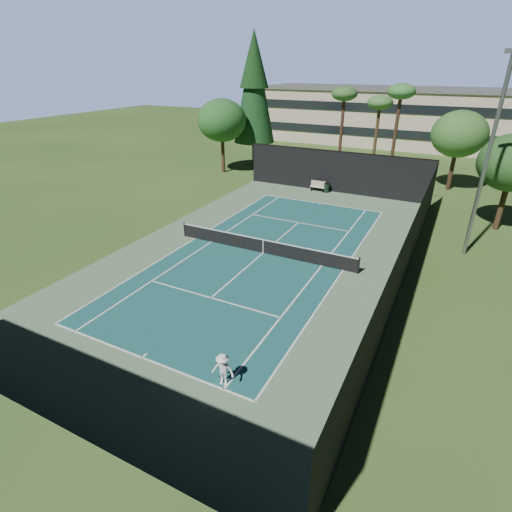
{
  "coord_description": "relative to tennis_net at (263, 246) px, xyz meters",
  "views": [
    {
      "loc": [
        10.58,
        -21.76,
        11.47
      ],
      "look_at": [
        1.0,
        -3.0,
        1.3
      ],
      "focal_mm": 28.0,
      "sensor_mm": 36.0,
      "label": 1
    }
  ],
  "objects": [
    {
      "name": "ground",
      "position": [
        0.0,
        0.0,
        -0.56
      ],
      "size": [
        160.0,
        160.0,
        0.0
      ],
      "primitive_type": "plane",
      "color": "#355720",
      "rests_on": "ground"
    },
    {
      "name": "apron_slab",
      "position": [
        0.0,
        0.0,
        -0.55
      ],
      "size": [
        18.0,
        32.0,
        0.01
      ],
      "primitive_type": "cube",
      "color": "#5D7F58",
      "rests_on": "ground"
    },
    {
      "name": "court_surface",
      "position": [
        0.0,
        0.0,
        -0.55
      ],
      "size": [
        10.97,
        23.77,
        0.01
      ],
      "primitive_type": "cube",
      "color": "#1A5555",
      "rests_on": "ground"
    },
    {
      "name": "court_lines",
      "position": [
        0.0,
        0.0,
        -0.54
      ],
      "size": [
        11.07,
        23.87,
        0.01
      ],
      "color": "white",
      "rests_on": "ground"
    },
    {
      "name": "tennis_net",
      "position": [
        0.0,
        0.0,
        0.0
      ],
      "size": [
        12.9,
        0.1,
        1.1
      ],
      "color": "black",
      "rests_on": "ground"
    },
    {
      "name": "fence",
      "position": [
        0.0,
        0.06,
        1.45
      ],
      "size": [
        18.04,
        32.05,
        4.03
      ],
      "color": "black",
      "rests_on": "ground"
    },
    {
      "name": "player",
      "position": [
        3.94,
        -11.61,
        0.17
      ],
      "size": [
        1.01,
        0.68,
        1.45
      ],
      "primitive_type": "imported",
      "rotation": [
        0.0,
        0.0,
        0.16
      ],
      "color": "white",
      "rests_on": "ground"
    },
    {
      "name": "tennis_ball_a",
      "position": [
        -3.07,
        -10.13,
        -0.53
      ],
      "size": [
        0.06,
        0.06,
        0.06
      ],
      "primitive_type": "sphere",
      "color": "#CDD330",
      "rests_on": "ground"
    },
    {
      "name": "tennis_ball_b",
      "position": [
        -3.05,
        2.6,
        -0.52
      ],
      "size": [
        0.07,
        0.07,
        0.07
      ],
      "primitive_type": "sphere",
      "color": "#C6D430",
      "rests_on": "ground"
    },
    {
      "name": "tennis_ball_c",
      "position": [
        0.29,
        2.73,
        -0.53
      ],
      "size": [
        0.06,
        0.06,
        0.06
      ],
      "primitive_type": "sphere",
      "color": "#D6EF36",
      "rests_on": "ground"
    },
    {
      "name": "tennis_ball_d",
      "position": [
        -6.78,
        4.33,
        -0.52
      ],
      "size": [
        0.08,
        0.08,
        0.08
      ],
      "primitive_type": "sphere",
      "color": "#ECF437",
      "rests_on": "ground"
    },
    {
      "name": "park_bench",
      "position": [
        -1.53,
        15.49,
        -0.01
      ],
      "size": [
        1.5,
        0.45,
        1.02
      ],
      "color": "beige",
      "rests_on": "ground"
    },
    {
      "name": "trash_bin",
      "position": [
        -0.62,
        15.48,
        -0.08
      ],
      "size": [
        0.56,
        0.56,
        0.95
      ],
      "color": "black",
      "rests_on": "ground"
    },
    {
      "name": "pine_tree",
      "position": [
        -12.0,
        22.0,
        9.0
      ],
      "size": [
        4.8,
        4.8,
        15.0
      ],
      "color": "#432F1C",
      "rests_on": "ground"
    },
    {
      "name": "palm_a",
      "position": [
        -2.0,
        24.0,
        7.63
      ],
      "size": [
        2.8,
        2.8,
        9.32
      ],
      "color": "#452A1D",
      "rests_on": "ground"
    },
    {
      "name": "palm_b",
      "position": [
        1.5,
        26.0,
        6.8
      ],
      "size": [
        2.8,
        2.8,
        8.42
      ],
      "color": "#4D3821",
      "rests_on": "ground"
    },
    {
      "name": "palm_c",
      "position": [
        4.0,
        23.0,
        8.05
      ],
      "size": [
        2.8,
        2.8,
        9.77
      ],
      "color": "#3F2A1B",
      "rests_on": "ground"
    },
    {
      "name": "decid_tree_a",
      "position": [
        10.0,
        22.0,
        4.86
      ],
      "size": [
        5.12,
        5.12,
        7.62
      ],
      "color": "#40281B",
      "rests_on": "ground"
    },
    {
      "name": "decid_tree_c",
      "position": [
        -14.0,
        18.0,
        5.21
      ],
      "size": [
        5.44,
        5.44,
        8.09
      ],
      "color": "#4B3220",
      "rests_on": "ground"
    },
    {
      "name": "campus_building",
      "position": [
        0.0,
        45.98,
        3.65
      ],
      "size": [
        40.5,
        12.5,
        8.3
      ],
      "color": "beige",
      "rests_on": "ground"
    },
    {
      "name": "light_pole",
      "position": [
        12.0,
        6.0,
        5.9
      ],
      "size": [
        0.9,
        0.25,
        12.22
      ],
      "color": "gray",
      "rests_on": "ground"
    }
  ]
}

